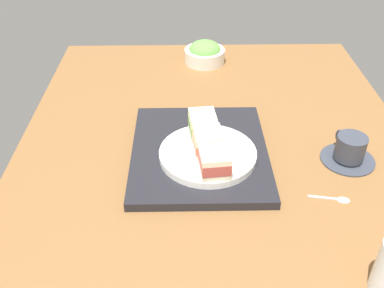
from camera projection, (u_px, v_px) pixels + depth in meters
The scene contains 9 objects.
ground_plane at pixel (218, 169), 105.11cm from camera, with size 140.00×100.00×3.00cm, color brown.
serving_tray at pixel (200, 152), 106.25cm from camera, with size 37.96×32.51×2.16cm, color black.
sandwich_plate at pixel (208, 155), 102.17cm from camera, with size 22.75×22.75×1.74cm, color white.
sandwich_near at pixel (203, 125), 105.57cm from camera, with size 7.75×7.09×5.90cm.
sandwich_middle at pixel (208, 142), 100.03cm from camera, with size 8.13×7.44×5.53cm.
sandwich_far at pixel (214, 162), 94.42cm from camera, with size 7.82×6.97×5.39cm.
salad_bowl at pixel (205, 53), 147.15cm from camera, with size 13.52×13.52×7.48cm.
coffee_cup at pixel (349, 150), 103.91cm from camera, with size 12.88×12.88×6.76cm.
teaspoon at pixel (338, 198), 94.19cm from camera, with size 2.80×9.04×0.80cm.
Camera 1 is at (81.24, -7.74, 65.32)cm, focal length 41.04 mm.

